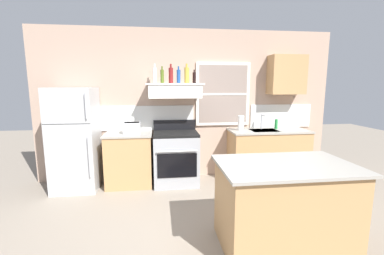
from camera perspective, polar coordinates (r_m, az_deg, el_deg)
ground_plane at (r=3.08m, az=4.11°, el=-24.47°), size 16.00×16.00×0.00m
back_wall at (r=4.78m, az=-0.59°, el=4.99°), size 5.40×0.11×2.70m
refrigerator at (r=4.65m, az=-24.38°, el=-2.38°), size 0.70×0.72×1.68m
counter_left_of_stove at (r=4.62m, az=-13.64°, el=-6.76°), size 0.79×0.63×0.91m
toaster at (r=4.45m, az=-13.11°, el=-0.05°), size 0.30×0.20×0.19m
stove_range at (r=4.55m, az=-3.57°, el=-6.62°), size 0.76×0.69×1.09m
range_hood_shelf at (r=4.48m, az=-3.81°, el=8.15°), size 0.96×0.52×0.24m
bottle_clear_tall at (r=4.51m, az=-8.21°, el=11.37°), size 0.06×0.06×0.33m
bottle_olive_oil_square at (r=4.42m, az=-6.59°, el=11.19°), size 0.06×0.06×0.28m
bottle_red_label_wine at (r=4.43m, az=-4.67°, el=11.43°), size 0.07×0.07×0.32m
bottle_blue_liqueur at (r=4.45m, az=-2.97°, el=11.24°), size 0.07×0.07×0.28m
bottle_champagne_gold_foil at (r=4.45m, az=-1.17°, el=11.49°), size 0.08×0.08×0.33m
bottle_balsamic_dark at (r=4.55m, az=0.48°, el=10.95°), size 0.06×0.06×0.23m
counter_right_with_sink at (r=4.99m, az=16.36°, el=-5.65°), size 1.43×0.63×0.91m
sink_faucet at (r=4.92m, az=15.18°, el=1.65°), size 0.03×0.17×0.28m
paper_towel_roll at (r=4.69m, az=10.72°, el=0.95°), size 0.11×0.11×0.27m
dish_soap_bottle at (r=5.05m, az=18.07°, el=0.72°), size 0.06×0.06×0.18m
kitchen_island at (r=3.02m, az=19.57°, el=-15.78°), size 1.40×0.90×0.91m
upper_cabinet_right at (r=5.11m, az=20.15°, el=10.85°), size 0.64×0.32×0.70m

